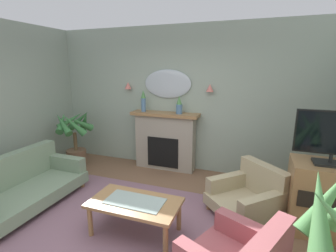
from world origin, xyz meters
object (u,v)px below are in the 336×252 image
object	(u,v)px
fireplace	(165,141)
wall_sconce_right	(210,88)
mantel_vase_right	(143,100)
wall_mirror	(167,84)
armchair_near_fireplace	(249,195)
mantel_vase_left	(179,106)
wall_sconce_left	(128,86)
coffee_table	(135,205)
potted_plant_corner_palm	(75,136)
floral_couch	(21,186)
tv_cabinet	(324,198)
tv_flatscreen	(334,137)

from	to	relation	value
fireplace	wall_sconce_right	xyz separation A→B (m)	(0.85, 0.09, 1.09)
mantel_vase_right	wall_mirror	bearing A→B (deg)	20.70
fireplace	armchair_near_fireplace	world-z (taller)	fireplace
mantel_vase_left	wall_sconce_left	xyz separation A→B (m)	(-1.15, 0.12, 0.34)
coffee_table	armchair_near_fireplace	size ratio (longest dim) A/B	0.96
mantel_vase_right	potted_plant_corner_palm	distance (m)	1.61
floral_couch	armchair_near_fireplace	world-z (taller)	floral_couch
mantel_vase_right	tv_cabinet	xyz separation A→B (m)	(3.01, -1.17, -0.93)
wall_mirror	tv_flatscreen	size ratio (longest dim) A/B	1.14
wall_sconce_right	potted_plant_corner_palm	distance (m)	2.90
wall_sconce_left	tv_flatscreen	size ratio (longest dim) A/B	0.17
tv_cabinet	tv_flatscreen	distance (m)	0.80
wall_mirror	mantel_vase_right	bearing A→B (deg)	-159.30
mantel_vase_left	wall_sconce_right	world-z (taller)	wall_sconce_right
coffee_table	floral_couch	distance (m)	1.89
armchair_near_fireplace	mantel_vase_right	bearing A→B (deg)	152.17
mantel_vase_left	armchair_near_fireplace	world-z (taller)	mantel_vase_left
potted_plant_corner_palm	fireplace	bearing A→B (deg)	16.45
mantel_vase_right	tv_cabinet	distance (m)	3.36
mantel_vase_left	wall_mirror	size ratio (longest dim) A/B	0.36
wall_sconce_left	potted_plant_corner_palm	bearing A→B (deg)	-146.59
coffee_table	tv_cabinet	size ratio (longest dim) A/B	1.22
armchair_near_fireplace	tv_flatscreen	bearing A→B (deg)	-4.33
wall_mirror	wall_sconce_right	bearing A→B (deg)	-3.37
coffee_table	mantel_vase_left	bearing A→B (deg)	92.34
fireplace	mantel_vase_left	xyz separation A→B (m)	(0.30, -0.03, 0.75)
fireplace	armchair_near_fireplace	size ratio (longest dim) A/B	1.19
mantel_vase_right	armchair_near_fireplace	distance (m)	2.65
wall_mirror	floral_couch	size ratio (longest dim) A/B	0.56
mantel_vase_left	floral_couch	size ratio (longest dim) A/B	0.20
mantel_vase_right	tv_cabinet	bearing A→B (deg)	-21.31
fireplace	coffee_table	size ratio (longest dim) A/B	1.24
wall_sconce_left	tv_flatscreen	xyz separation A→B (m)	(3.41, -1.31, -0.41)
armchair_near_fireplace	potted_plant_corner_palm	size ratio (longest dim) A/B	0.95
fireplace	armchair_near_fireplace	xyz separation A→B (m)	(1.69, -1.16, -0.27)
wall_sconce_right	floral_couch	bearing A→B (deg)	-137.55
floral_couch	potted_plant_corner_palm	size ratio (longest dim) A/B	1.44
wall_sconce_right	armchair_near_fireplace	world-z (taller)	wall_sconce_right
coffee_table	potted_plant_corner_palm	distance (m)	2.67
wall_mirror	armchair_near_fireplace	world-z (taller)	wall_mirror
mantel_vase_left	wall_sconce_right	distance (m)	0.66
mantel_vase_right	tv_flatscreen	world-z (taller)	mantel_vase_right
mantel_vase_left	coffee_table	size ratio (longest dim) A/B	0.31
armchair_near_fireplace	fireplace	bearing A→B (deg)	145.56
wall_sconce_right	potted_plant_corner_palm	bearing A→B (deg)	-166.78
fireplace	wall_mirror	distance (m)	1.15
wall_sconce_left	tv_cabinet	size ratio (longest dim) A/B	0.16
wall_sconce_left	potted_plant_corner_palm	size ratio (longest dim) A/B	0.12
floral_couch	tv_cabinet	size ratio (longest dim) A/B	1.91
wall_mirror	wall_sconce_right	world-z (taller)	wall_mirror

